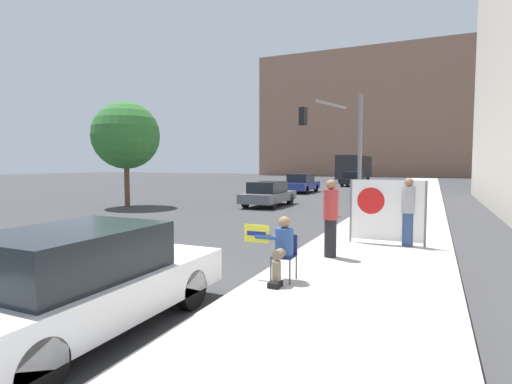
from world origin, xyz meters
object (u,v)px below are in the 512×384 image
seated_protester (282,247)px  city_bus_on_road (355,167)px  parked_car_curbside (80,281)px  protest_banner (386,210)px  car_on_road_distant (353,179)px  traffic_light_pole (336,134)px  street_tree_near_curb (126,136)px  jogger_on_sidewalk (331,217)px  pedestrian_behind (408,211)px  car_on_road_nearest (268,194)px  car_on_road_midblock (301,183)px

seated_protester → city_bus_on_road: size_ratio=0.10×
seated_protester → parked_car_curbside: size_ratio=0.27×
protest_banner → car_on_road_distant: size_ratio=0.48×
traffic_light_pole → street_tree_near_curb: (-11.27, -0.79, 0.21)m
protest_banner → traffic_light_pole: size_ratio=0.39×
jogger_on_sidewalk → pedestrian_behind: (1.57, 2.09, -0.00)m
car_on_road_distant → jogger_on_sidewalk: bearing=-80.4°
car_on_road_nearest → car_on_road_distant: 21.56m
parked_car_curbside → car_on_road_nearest: parked_car_curbside is taller
jogger_on_sidewalk → car_on_road_distant: size_ratio=0.44×
car_on_road_midblock → city_bus_on_road: city_bus_on_road is taller
traffic_light_pole → street_tree_near_curb: bearing=-176.0°
car_on_road_midblock → car_on_road_distant: car_on_road_midblock is taller
traffic_light_pole → car_on_road_midblock: (-5.78, 13.21, -2.89)m
pedestrian_behind → street_tree_near_curb: size_ratio=0.32×
traffic_light_pole → car_on_road_nearest: (-4.29, 2.53, -2.96)m
protest_banner → parked_car_curbside: (-3.24, -7.27, -0.35)m
traffic_light_pole → car_on_road_nearest: 5.80m
protest_banner → car_on_road_nearest: bearing=128.2°
pedestrian_behind → car_on_road_nearest: bearing=-144.8°
pedestrian_behind → car_on_road_distant: 31.45m
city_bus_on_road → car_on_road_nearest: bearing=-87.8°
car_on_road_distant → traffic_light_pole: bearing=-81.3°
city_bus_on_road → pedestrian_behind: bearing=-78.0°
seated_protester → traffic_light_pole: bearing=86.0°
jogger_on_sidewalk → parked_car_curbside: 5.67m
protest_banner → car_on_road_distant: 31.36m
parked_car_curbside → city_bus_on_road: (-5.22, 49.76, 1.20)m
parked_car_curbside → car_on_road_distant: size_ratio=1.07×
seated_protester → traffic_light_pole: (-1.50, 10.93, 2.84)m
protest_banner → street_tree_near_curb: (-14.15, 5.79, 2.77)m
traffic_light_pole → car_on_road_midblock: size_ratio=1.13×
seated_protester → pedestrian_behind: size_ratio=0.67×
jogger_on_sidewalk → traffic_light_pole: (-1.87, 8.64, 2.55)m
protest_banner → car_on_road_midblock: 21.60m
car_on_road_distant → parked_car_curbside: bearing=-85.0°
protest_banner → city_bus_on_road: size_ratio=0.16×
car_on_road_nearest → seated_protester: bearing=-66.7°
traffic_light_pole → parked_car_curbside: traffic_light_pole is taller
parked_car_curbside → car_on_road_nearest: 16.84m
parked_car_curbside → seated_protester: bearing=57.5°
pedestrian_behind → car_on_road_distant: bearing=-172.2°
parked_car_curbside → city_bus_on_road: bearing=96.0°
car_on_road_midblock → protest_banner: bearing=-66.3°
seated_protester → city_bus_on_road: city_bus_on_road is taller
seated_protester → car_on_road_midblock: bearing=95.0°
protest_banner → parked_car_curbside: protest_banner is taller
seated_protester → parked_car_curbside: parked_car_curbside is taller
traffic_light_pole → car_on_road_nearest: size_ratio=1.20×
car_on_road_distant → street_tree_near_curb: (-7.60, -24.87, 3.11)m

